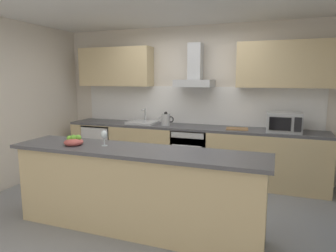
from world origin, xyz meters
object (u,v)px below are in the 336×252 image
at_px(oven, 192,152).
at_px(refrigerator, 103,146).
at_px(chopping_board, 237,129).
at_px(sink, 142,122).
at_px(microwave, 284,122).
at_px(range_hood, 195,73).
at_px(fruit_bowl, 74,141).
at_px(kettle, 166,119).
at_px(wine_glass, 104,135).

height_order(oven, refrigerator, oven).
bearing_deg(chopping_board, sink, 178.81).
bearing_deg(refrigerator, sink, 0.95).
xyz_separation_m(microwave, chopping_board, (-0.69, 0.00, -0.14)).
relative_size(oven, range_hood, 1.11).
height_order(sink, range_hood, range_hood).
height_order(fruit_bowl, chopping_board, fruit_bowl).
bearing_deg(microwave, chopping_board, 179.65).
height_order(refrigerator, fruit_bowl, fruit_bowl).
xyz_separation_m(oven, fruit_bowl, (-0.85, -2.01, 0.53)).
relative_size(microwave, chopping_board, 1.47).
xyz_separation_m(oven, range_hood, (0.00, 0.13, 1.33)).
xyz_separation_m(microwave, kettle, (-1.90, -0.01, -0.04)).
xyz_separation_m(microwave, range_hood, (-1.44, 0.16, 0.74)).
distance_m(wine_glass, fruit_bowl, 0.37).
relative_size(oven, chopping_board, 2.35).
relative_size(microwave, wine_glass, 2.81).
distance_m(sink, chopping_board, 1.67).
height_order(sink, fruit_bowl, sink).
relative_size(oven, microwave, 1.60).
distance_m(refrigerator, kettle, 1.41).
bearing_deg(microwave, kettle, -179.82).
bearing_deg(chopping_board, microwave, -0.35).
relative_size(microwave, sink, 1.00).
bearing_deg(oven, range_hood, 90.00).
height_order(kettle, range_hood, range_hood).
xyz_separation_m(wine_glass, chopping_board, (1.25, 1.89, -0.15)).
bearing_deg(kettle, sink, 174.48).
bearing_deg(range_hood, fruit_bowl, -111.76).
xyz_separation_m(refrigerator, range_hood, (1.74, 0.13, 1.36)).
xyz_separation_m(kettle, fruit_bowl, (-0.40, -1.98, -0.02)).
bearing_deg(oven, chopping_board, -1.82).
bearing_deg(wine_glass, kettle, 88.58).
distance_m(microwave, chopping_board, 0.71).
height_order(refrigerator, chopping_board, chopping_board).
relative_size(wine_glass, fruit_bowl, 0.81).
xyz_separation_m(fruit_bowl, chopping_board, (1.60, 1.99, -0.08)).
bearing_deg(kettle, microwave, 0.18).
relative_size(refrigerator, sink, 1.70).
bearing_deg(range_hood, kettle, -160.41).
bearing_deg(fruit_bowl, chopping_board, 51.13).
xyz_separation_m(microwave, sink, (-2.36, 0.04, -0.12)).
height_order(sink, chopping_board, sink).
distance_m(oven, refrigerator, 1.75).
bearing_deg(chopping_board, range_hood, 168.40).
height_order(kettle, chopping_board, kettle).
bearing_deg(fruit_bowl, wine_glass, 15.23).
distance_m(kettle, fruit_bowl, 2.02).
relative_size(oven, fruit_bowl, 3.64).
relative_size(sink, range_hood, 0.69).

